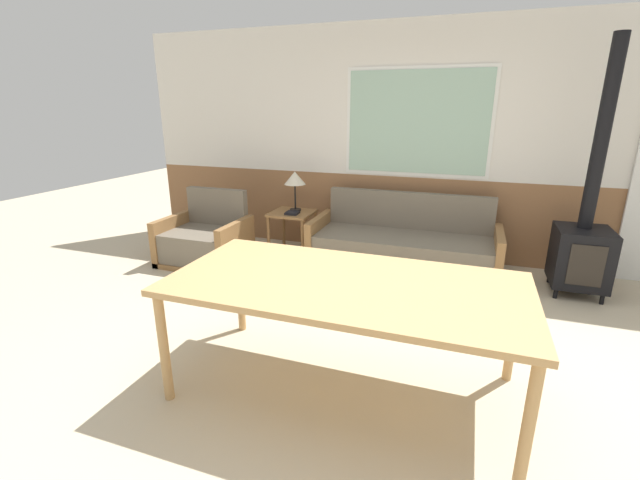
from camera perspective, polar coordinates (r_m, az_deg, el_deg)
ground_plane at (r=3.18m, az=5.37°, el=-16.85°), size 16.00×16.00×0.00m
wall_back at (r=5.24m, az=13.12°, el=12.42°), size 7.20×0.09×2.70m
couch at (r=4.91m, az=10.97°, el=-1.08°), size 2.06×0.80×0.83m
armchair at (r=5.22m, az=-15.02°, el=-0.24°), size 0.94×0.75×0.83m
side_table at (r=5.26m, az=-3.71°, el=2.72°), size 0.50×0.50×0.54m
table_lamp at (r=5.24m, az=-3.37°, el=8.08°), size 0.26×0.26×0.48m
book_stack at (r=5.13m, az=-3.72°, el=3.62°), size 0.16×0.17×0.03m
dining_table at (r=2.65m, az=3.44°, el=-6.66°), size 2.17×1.06×0.77m
wood_stove at (r=4.84m, az=31.71°, el=0.23°), size 0.49×0.53×2.39m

